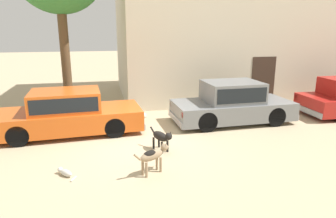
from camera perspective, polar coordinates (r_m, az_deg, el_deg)
The scene contains 7 objects.
ground_plane at distance 9.02m, azimuth -5.64°, elevation -6.19°, with size 80.00×80.00×0.00m, color tan.
parked_sedan_nearest at distance 10.04m, azimuth -18.45°, elevation -0.60°, with size 4.76×2.06×1.39m.
parked_sedan_second at distance 10.90m, azimuth 12.03°, elevation 1.20°, with size 4.33×1.87×1.47m.
apartment_block at distance 17.64m, azimuth 20.56°, elevation 18.26°, with size 16.69×6.29×9.12m.
stray_dog_spotted at distance 8.19m, azimuth -1.19°, elevation -5.30°, with size 0.49×0.98×0.64m.
stray_dog_tan at distance 6.97m, azimuth -2.83°, elevation -8.71°, with size 0.92×0.55×0.66m.
stray_cat at distance 7.37m, azimuth -18.87°, elevation -11.28°, with size 0.44×0.55×0.17m.
Camera 1 is at (-0.98, -8.37, 3.22)m, focal length 32.23 mm.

